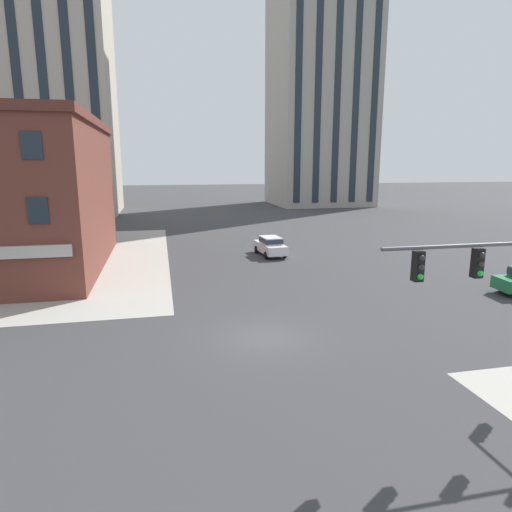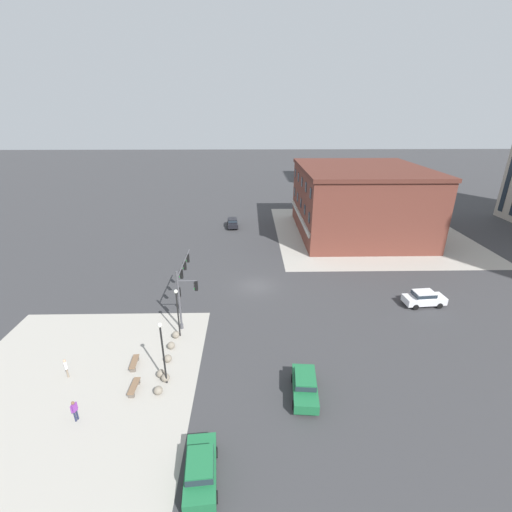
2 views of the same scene
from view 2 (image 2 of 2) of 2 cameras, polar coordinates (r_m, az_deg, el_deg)
ground_plane at (r=42.98m, az=0.01°, el=-4.91°), size 320.00×320.00×0.00m
sidewalk_corner_slab at (r=32.74m, az=-27.03°, el=-17.67°), size 20.00×19.00×0.02m
sidewalk_far_corner at (r=64.82m, az=17.64°, el=3.68°), size 32.00×32.00×0.02m
traffic_signal_main at (r=35.38m, az=-11.66°, el=-4.39°), size 7.34×2.09×6.17m
bollard_sphere_curb_a at (r=34.67m, az=-12.86°, el=-12.31°), size 0.66×0.66×0.66m
bollard_sphere_curb_b at (r=33.40m, az=-13.59°, el=-13.89°), size 0.66×0.66×0.66m
bollard_sphere_curb_c at (r=32.00m, az=-14.08°, el=-15.79°), size 0.66×0.66×0.66m
bollard_sphere_curb_d at (r=30.66m, az=-15.14°, el=-17.89°), size 0.66×0.66×0.66m
bollard_sphere_curb_e at (r=30.20m, az=-14.46°, el=-18.53°), size 0.66×0.66×0.66m
bollard_sphere_curb_f at (r=29.28m, az=-15.56°, el=-20.23°), size 0.66×0.66×0.66m
bench_near_signal at (r=32.34m, az=-19.09°, el=-16.01°), size 1.83×0.63×0.49m
bench_mid_block at (r=30.08m, az=-19.14°, el=-19.40°), size 1.80×0.49×0.49m
pedestrian_near_bench at (r=32.98m, az=-28.42°, el=-15.52°), size 0.48×0.35×1.67m
pedestrian_at_curb at (r=28.95m, az=-27.32°, el=-21.24°), size 0.52×0.31×1.67m
street_lamp_corner_near at (r=33.38m, az=-12.61°, el=-8.07°), size 0.36×0.36×4.93m
street_lamp_mid_sidewalk at (r=28.09m, az=-14.92°, el=-13.98°), size 0.36×0.36×5.54m
car_main_northbound_near at (r=28.12m, az=7.92°, el=-19.98°), size 4.53×2.17×1.68m
car_main_northbound_far at (r=64.41m, az=-3.82°, el=5.46°), size 4.52×2.13×1.68m
car_main_southbound_near at (r=42.72m, az=25.56°, el=-6.12°), size 2.17×4.53×1.68m
car_main_southbound_far at (r=23.68m, az=-8.97°, el=-30.88°), size 4.53×2.17×1.68m
storefront_block_near_corner at (r=62.55m, az=16.37°, el=8.57°), size 22.24×20.10×11.28m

